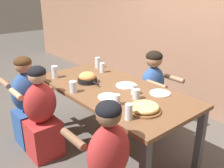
{
  "coord_description": "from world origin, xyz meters",
  "views": [
    {
      "loc": [
        1.96,
        -1.65,
        1.81
      ],
      "look_at": [
        0.0,
        0.0,
        0.82
      ],
      "focal_mm": 40.0,
      "sensor_mm": 36.0,
      "label": 1
    }
  ],
  "objects": [
    {
      "name": "ground_plane",
      "position": [
        0.0,
        0.0,
        0.0
      ],
      "size": [
        18.0,
        18.0,
        0.0
      ],
      "primitive_type": "plane",
      "color": "#514C47",
      "rests_on": "ground"
    },
    {
      "name": "empty_plate_b",
      "position": [
        0.16,
        -0.19,
        0.77
      ],
      "size": [
        0.2,
        0.2,
        0.02
      ],
      "color": "white",
      "rests_on": "dining_table"
    },
    {
      "name": "drinking_glass_a",
      "position": [
        0.37,
        0.0,
        0.81
      ],
      "size": [
        0.07,
        0.07,
        0.1
      ],
      "color": "silver",
      "rests_on": "dining_table"
    },
    {
      "name": "skillet_bowl",
      "position": [
        -0.33,
        -0.1,
        0.82
      ],
      "size": [
        0.33,
        0.23,
        0.13
      ],
      "color": "black",
      "rests_on": "dining_table"
    },
    {
      "name": "diner_far_center",
      "position": [
        0.0,
        0.69,
        0.5
      ],
      "size": [
        0.51,
        0.4,
        1.08
      ],
      "rotation": [
        0.0,
        0.0,
        -1.57
      ],
      "color": "#2D5193",
      "rests_on": "ground"
    },
    {
      "name": "drinking_glass_e",
      "position": [
        -0.18,
        -0.38,
        0.82
      ],
      "size": [
        0.08,
        0.08,
        0.12
      ],
      "color": "silver",
      "rests_on": "dining_table"
    },
    {
      "name": "drinking_glass_f",
      "position": [
        -0.72,
        0.35,
        0.84
      ],
      "size": [
        0.08,
        0.08,
        0.14
      ],
      "color": "silver",
      "rests_on": "dining_table"
    },
    {
      "name": "drinking_glass_g",
      "position": [
        -0.72,
        -0.31,
        0.83
      ],
      "size": [
        0.08,
        0.08,
        0.15
      ],
      "color": "silver",
      "rests_on": "dining_table"
    },
    {
      "name": "empty_plate_c",
      "position": [
        0.44,
        0.29,
        0.77
      ],
      "size": [
        0.22,
        0.22,
        0.02
      ],
      "color": "white",
      "rests_on": "dining_table"
    },
    {
      "name": "diner_near_midleft",
      "position": [
        -0.38,
        -0.69,
        0.49
      ],
      "size": [
        0.51,
        0.4,
        1.07
      ],
      "rotation": [
        0.0,
        0.0,
        1.57
      ],
      "color": "#B22D2D",
      "rests_on": "ground"
    },
    {
      "name": "drinking_glass_h",
      "position": [
        0.63,
        -0.34,
        0.83
      ],
      "size": [
        0.07,
        0.07,
        0.14
      ],
      "color": "silver",
      "rests_on": "dining_table"
    },
    {
      "name": "restaurant_back_panel",
      "position": [
        0.0,
        1.6,
        1.6
      ],
      "size": [
        10.0,
        0.06,
        3.2
      ],
      "primitive_type": "cube",
      "color": "#9E7056",
      "rests_on": "ground"
    },
    {
      "name": "empty_plate_a",
      "position": [
        0.05,
        0.17,
        0.77
      ],
      "size": [
        0.23,
        0.23,
        0.02
      ],
      "color": "white",
      "rests_on": "dining_table"
    },
    {
      "name": "pizza_board_main",
      "position": [
        0.61,
        -0.13,
        0.8
      ],
      "size": [
        0.3,
        0.3,
        0.06
      ],
      "color": "brown",
      "rests_on": "dining_table"
    },
    {
      "name": "drinking_glass_d",
      "position": [
        0.27,
        0.07,
        0.81
      ],
      "size": [
        0.06,
        0.06,
        0.1
      ],
      "color": "silver",
      "rests_on": "dining_table"
    },
    {
      "name": "drinking_glass_b",
      "position": [
        -0.51,
        0.26,
        0.83
      ],
      "size": [
        0.07,
        0.07,
        0.13
      ],
      "color": "silver",
      "rests_on": "dining_table"
    },
    {
      "name": "dining_table",
      "position": [
        0.0,
        0.0,
        0.68
      ],
      "size": [
        1.9,
        0.93,
        0.77
      ],
      "color": "brown",
      "rests_on": "ground"
    },
    {
      "name": "diner_near_left",
      "position": [
        -0.74,
        -0.69,
        0.5
      ],
      "size": [
        0.51,
        0.4,
        1.1
      ],
      "rotation": [
        0.0,
        0.0,
        1.57
      ],
      "color": "#2D5193",
      "rests_on": "ground"
    },
    {
      "name": "drinking_glass_c",
      "position": [
        0.35,
        -0.23,
        0.81
      ],
      "size": [
        0.06,
        0.06,
        0.11
      ],
      "color": "silver",
      "rests_on": "dining_table"
    }
  ]
}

